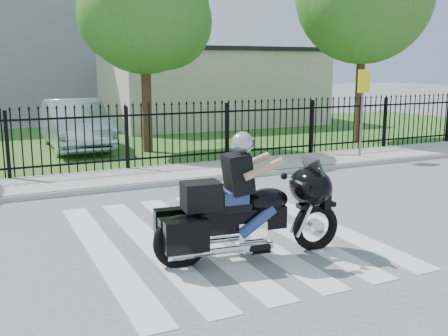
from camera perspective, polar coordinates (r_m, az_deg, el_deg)
name	(u,v)px	position (r m, az deg, el deg)	size (l,w,h in m)	color
ground	(221,236)	(9.07, -0.38, -7.37)	(120.00, 120.00, 0.00)	slate
crosswalk	(221,235)	(9.07, -0.38, -7.33)	(5.00, 5.50, 0.01)	silver
sidewalk	(138,177)	(13.60, -9.31, -0.97)	(40.00, 2.00, 0.12)	#ADAAA3
curb	(150,185)	(12.66, -8.05, -1.84)	(40.00, 0.12, 0.12)	#ADAAA3
grass_strip	(86,143)	(20.33, -14.82, 2.66)	(40.00, 12.00, 0.02)	#2B6121
iron_fence	(127,140)	(14.40, -10.52, 3.07)	(26.00, 0.04, 1.80)	black
tree_mid	(144,8)	(17.65, -8.69, 16.83)	(4.20, 4.20, 6.78)	#382316
building_low	(212,88)	(26.09, -1.28, 8.66)	(10.00, 6.00, 3.50)	beige
building_low_roof	(212,50)	(26.07, -1.30, 12.72)	(10.20, 6.20, 0.20)	black
motorcycle_rider	(246,207)	(7.82, 2.37, -4.22)	(2.99, 1.13, 1.98)	black
parked_car	(75,124)	(18.85, -15.87, 4.60)	(1.80, 5.16, 1.70)	#ACC2D9
traffic_sign	(363,95)	(16.48, 14.88, 7.71)	(0.56, 0.22, 2.63)	slate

